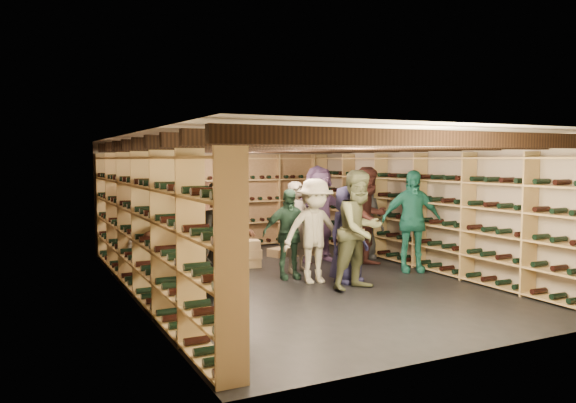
# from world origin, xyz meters

# --- Properties ---
(ground) EXTENTS (8.00, 8.00, 0.00)m
(ground) POSITION_xyz_m (0.00, 0.00, 0.00)
(ground) COLOR black
(ground) RESTS_ON ground
(walls) EXTENTS (5.52, 8.02, 2.40)m
(walls) POSITION_xyz_m (0.00, 0.00, 1.20)
(walls) COLOR tan
(walls) RESTS_ON ground
(ceiling) EXTENTS (5.50, 8.00, 0.01)m
(ceiling) POSITION_xyz_m (0.00, 0.00, 2.40)
(ceiling) COLOR beige
(ceiling) RESTS_ON walls
(ceiling_joists) EXTENTS (5.40, 7.12, 0.18)m
(ceiling_joists) POSITION_xyz_m (0.00, 0.00, 2.26)
(ceiling_joists) COLOR black
(ceiling_joists) RESTS_ON ground
(wine_rack_left) EXTENTS (0.32, 7.50, 2.15)m
(wine_rack_left) POSITION_xyz_m (-2.57, 0.00, 1.08)
(wine_rack_left) COLOR tan
(wine_rack_left) RESTS_ON ground
(wine_rack_right) EXTENTS (0.32, 7.50, 2.15)m
(wine_rack_right) POSITION_xyz_m (2.57, 0.00, 1.08)
(wine_rack_right) COLOR tan
(wine_rack_right) RESTS_ON ground
(wine_rack_back) EXTENTS (4.70, 0.30, 2.15)m
(wine_rack_back) POSITION_xyz_m (0.00, 3.83, 1.07)
(wine_rack_back) COLOR tan
(wine_rack_back) RESTS_ON ground
(crate_stack_left) EXTENTS (0.56, 0.43, 0.51)m
(crate_stack_left) POSITION_xyz_m (-0.35, 1.41, 0.26)
(crate_stack_left) COLOR tan
(crate_stack_left) RESTS_ON ground
(crate_stack_right) EXTENTS (0.53, 0.37, 0.34)m
(crate_stack_right) POSITION_xyz_m (1.29, 2.19, 0.17)
(crate_stack_right) COLOR tan
(crate_stack_right) RESTS_ON ground
(crate_loose) EXTENTS (0.59, 0.50, 0.17)m
(crate_loose) POSITION_xyz_m (0.74, 2.24, 0.09)
(crate_loose) COLOR tan
(crate_loose) RESTS_ON ground
(person_1) EXTENTS (0.69, 0.50, 1.76)m
(person_1) POSITION_xyz_m (-1.91, -1.65, 0.88)
(person_1) COLOR black
(person_1) RESTS_ON ground
(person_2) EXTENTS (1.04, 0.88, 1.87)m
(person_2) POSITION_xyz_m (0.56, -1.04, 0.93)
(person_2) COLOR #565B3A
(person_2) RESTS_ON ground
(person_3) EXTENTS (1.17, 0.76, 1.72)m
(person_3) POSITION_xyz_m (0.15, -0.32, 0.86)
(person_3) COLOR #C1B89A
(person_3) RESTS_ON ground
(person_4) EXTENTS (1.17, 0.85, 1.84)m
(person_4) POSITION_xyz_m (2.18, -0.26, 0.92)
(person_4) COLOR #25816D
(person_4) RESTS_ON ground
(person_5) EXTENTS (1.71, 0.95, 1.75)m
(person_5) POSITION_xyz_m (-1.83, -0.40, 0.88)
(person_5) COLOR brown
(person_5) RESTS_ON ground
(person_6) EXTENTS (0.88, 0.68, 1.60)m
(person_6) POSITION_xyz_m (0.67, -0.50, 0.80)
(person_6) COLOR #25244D
(person_6) RESTS_ON ground
(person_7) EXTENTS (0.71, 0.60, 1.64)m
(person_7) POSITION_xyz_m (0.29, 0.57, 0.82)
(person_7) COLOR gray
(person_7) RESTS_ON ground
(person_8) EXTENTS (1.02, 0.85, 1.89)m
(person_8) POSITION_xyz_m (1.77, 0.48, 0.94)
(person_8) COLOR #47211D
(person_8) RESTS_ON ground
(person_9) EXTENTS (1.10, 0.73, 1.59)m
(person_9) POSITION_xyz_m (-2.08, 1.30, 0.79)
(person_9) COLOR beige
(person_9) RESTS_ON ground
(person_10) EXTENTS (0.95, 0.52, 1.53)m
(person_10) POSITION_xyz_m (-0.09, 0.18, 0.77)
(person_10) COLOR #2A4F3B
(person_10) RESTS_ON ground
(person_11) EXTENTS (1.80, 0.65, 1.91)m
(person_11) POSITION_xyz_m (1.14, 1.30, 0.96)
(person_11) COLOR slate
(person_11) RESTS_ON ground
(person_12) EXTENTS (0.92, 0.67, 1.74)m
(person_12) POSITION_xyz_m (2.18, 1.30, 0.87)
(person_12) COLOR #38393D
(person_12) RESTS_ON ground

